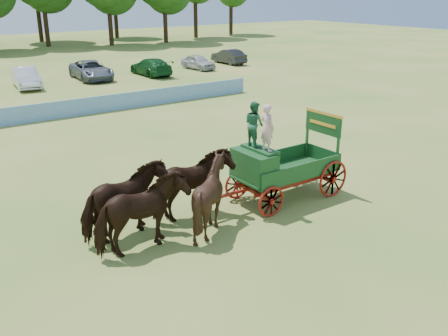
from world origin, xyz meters
The scene contains 7 objects.
ground centered at (0.00, 0.00, 0.00)m, with size 160.00×160.00×0.00m, color #9F9048.
horse_lead_left centered at (-5.02, 0.71, 1.17)m, with size 1.26×2.77×2.34m, color black.
horse_lead_right centered at (-5.02, 1.81, 1.17)m, with size 1.26×2.77×2.34m, color black.
horse_wheel_left centered at (-2.62, 0.71, 1.17)m, with size 1.89×2.13×2.35m, color black.
horse_wheel_right centered at (-2.62, 1.81, 1.17)m, with size 1.26×2.77×2.34m, color black.
farm_dray centered at (0.33, 1.29, 1.65)m, with size 6.00×2.00×3.74m.
sponsor_banner centered at (-1.00, 18.00, 0.53)m, with size 26.00×0.08×1.05m, color #1F5FA9.
Camera 1 is at (-10.68, -11.32, 7.33)m, focal length 40.00 mm.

